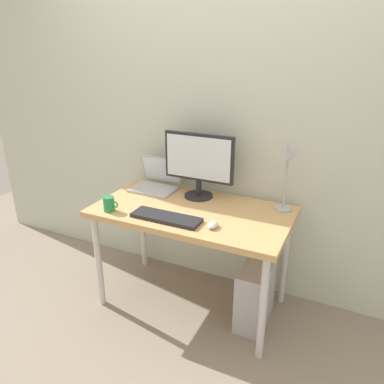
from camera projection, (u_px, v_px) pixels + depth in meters
name	position (u px, v px, depth m)	size (l,w,h in m)	color
ground_plane	(192.00, 302.00, 2.69)	(6.00, 6.00, 0.00)	gray
back_wall	(217.00, 112.00, 2.54)	(4.40, 0.04, 2.60)	silver
desk	(192.00, 219.00, 2.44)	(1.27, 0.69, 0.74)	tan
monitor	(199.00, 162.00, 2.52)	(0.50, 0.20, 0.45)	#232328
laptop	(157.00, 181.00, 2.74)	(0.32, 0.27, 0.23)	#B2B2B7
desk_lamp	(287.00, 160.00, 2.25)	(0.11, 0.16, 0.48)	#B2B2B7
keyboard	(166.00, 218.00, 2.27)	(0.44, 0.14, 0.02)	#232328
mouse	(213.00, 225.00, 2.16)	(0.06, 0.09, 0.03)	silver
coffee_mug	(109.00, 204.00, 2.37)	(0.11, 0.07, 0.10)	#268C4C
computer_tower	(255.00, 294.00, 2.43)	(0.18, 0.36, 0.42)	#B2B2B7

